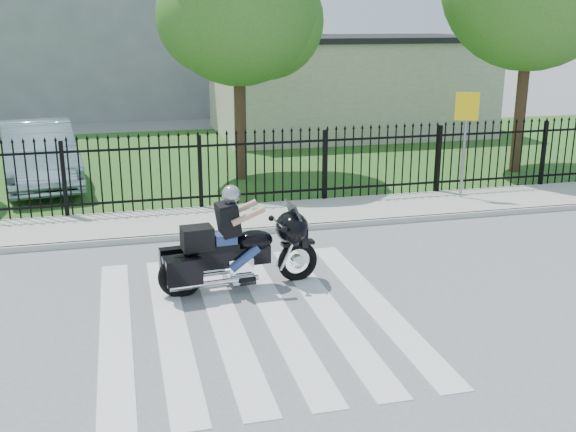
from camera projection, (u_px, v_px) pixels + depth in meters
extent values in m
plane|color=slate|center=(251.00, 317.00, 10.21)|extent=(120.00, 120.00, 0.00)
cube|color=#ADAAA3|center=(207.00, 221.00, 14.84)|extent=(40.00, 2.00, 0.12)
cube|color=#ADAAA3|center=(214.00, 234.00, 13.91)|extent=(40.00, 0.12, 0.12)
cube|color=#28561D|center=(178.00, 160.00, 21.36)|extent=(40.00, 12.00, 0.02)
cube|color=black|center=(201.00, 197.00, 15.69)|extent=(26.00, 0.04, 0.05)
cube|color=black|center=(199.00, 146.00, 15.35)|extent=(26.00, 0.04, 0.05)
cylinder|color=#382316|center=(240.00, 105.00, 18.34)|extent=(0.32, 0.32, 4.16)
sphere|color=#356A1E|center=(238.00, 5.00, 17.61)|extent=(4.20, 4.20, 4.20)
cylinder|color=#382316|center=(522.00, 89.00, 19.20)|extent=(0.32, 0.32, 4.80)
cube|color=beige|center=(347.00, 88.00, 26.23)|extent=(10.00, 6.00, 3.50)
cube|color=black|center=(348.00, 39.00, 25.71)|extent=(10.20, 6.20, 0.20)
torus|color=black|center=(298.00, 261.00, 11.56)|extent=(0.72, 0.20, 0.71)
torus|color=black|center=(181.00, 276.00, 10.91)|extent=(0.77, 0.23, 0.76)
cube|color=black|center=(230.00, 257.00, 11.11)|extent=(1.36, 0.38, 0.31)
ellipsoid|color=black|center=(254.00, 240.00, 11.18)|extent=(0.68, 0.47, 0.34)
cube|color=black|center=(218.00, 247.00, 10.99)|extent=(0.70, 0.39, 0.10)
cube|color=silver|center=(239.00, 266.00, 11.21)|extent=(0.44, 0.35, 0.31)
ellipsoid|color=black|center=(292.00, 228.00, 11.35)|extent=(0.63, 0.80, 0.56)
cube|color=black|center=(197.00, 238.00, 10.83)|extent=(0.53, 0.44, 0.37)
cube|color=navy|center=(225.00, 239.00, 10.99)|extent=(0.38, 0.34, 0.19)
sphere|color=#94979B|center=(231.00, 194.00, 10.82)|extent=(0.30, 0.30, 0.30)
imported|color=#92ABB8|center=(39.00, 154.00, 17.98)|extent=(2.57, 5.31, 1.68)
cylinder|color=gray|center=(464.00, 148.00, 16.25)|extent=(0.07, 0.07, 2.45)
cube|color=yellow|center=(468.00, 106.00, 15.95)|extent=(0.53, 0.24, 0.67)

